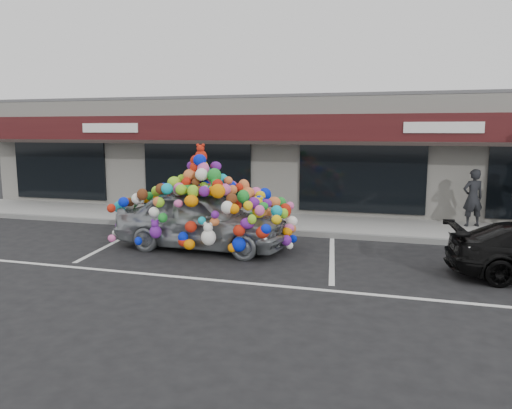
% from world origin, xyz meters
% --- Properties ---
extents(ground, '(90.00, 90.00, 0.00)m').
position_xyz_m(ground, '(0.00, 0.00, 0.00)').
color(ground, black).
rests_on(ground, ground).
extents(shop_building, '(24.00, 7.20, 4.31)m').
position_xyz_m(shop_building, '(0.00, 8.44, 2.16)').
color(shop_building, silver).
rests_on(shop_building, ground).
extents(sidewalk, '(26.00, 3.00, 0.15)m').
position_xyz_m(sidewalk, '(0.00, 4.00, 0.07)').
color(sidewalk, '#979691').
rests_on(sidewalk, ground).
extents(kerb, '(26.00, 0.18, 0.16)m').
position_xyz_m(kerb, '(0.00, 2.50, 0.07)').
color(kerb, slate).
rests_on(kerb, ground).
extents(parking_stripe_left, '(0.73, 4.37, 0.01)m').
position_xyz_m(parking_stripe_left, '(-3.20, 0.20, 0.00)').
color(parking_stripe_left, silver).
rests_on(parking_stripe_left, ground).
extents(parking_stripe_mid, '(0.73, 4.37, 0.01)m').
position_xyz_m(parking_stripe_mid, '(2.80, 0.20, 0.00)').
color(parking_stripe_mid, silver).
rests_on(parking_stripe_mid, ground).
extents(lane_line, '(14.00, 0.12, 0.01)m').
position_xyz_m(lane_line, '(2.00, -2.30, 0.00)').
color(lane_line, silver).
rests_on(lane_line, ground).
extents(toy_car, '(3.25, 4.88, 2.80)m').
position_xyz_m(toy_car, '(-0.59, 0.22, 0.95)').
color(toy_car, '#99A0A3').
rests_on(toy_car, ground).
extents(pedestrian_a, '(0.75, 0.63, 1.76)m').
position_xyz_m(pedestrian_a, '(6.42, 4.72, 1.03)').
color(pedestrian_a, '#222428').
rests_on(pedestrian_a, sidewalk).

